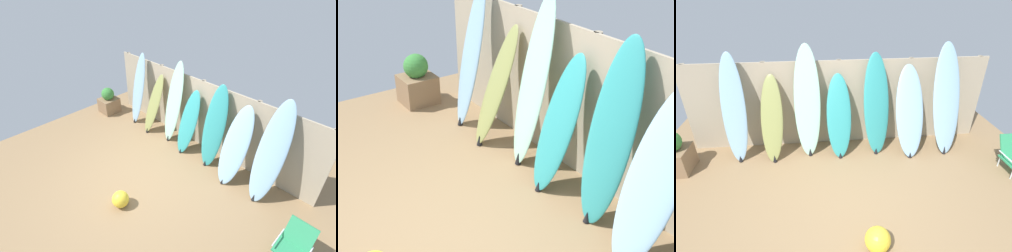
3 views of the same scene
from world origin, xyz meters
TOP-DOWN VIEW (x-y plane):
  - ground at (0.00, 0.00)m, footprint 7.68×7.68m
  - fence_back at (-0.00, 2.01)m, footprint 6.08×0.11m
  - surfboard_skyblue_0 at (-2.00, 1.63)m, footprint 0.47×0.55m
  - surfboard_olive_1 at (-1.33, 1.61)m, footprint 0.48×0.72m
  - surfboard_seafoam_2 at (-0.64, 1.68)m, footprint 0.55×0.54m
  - surfboard_teal_3 at (-0.04, 1.59)m, footprint 0.49×0.62m
  - surfboard_teal_4 at (0.70, 1.63)m, footprint 0.58×0.59m
  - surfboard_skyblue_5 at (1.35, 1.52)m, footprint 0.58×0.77m
  - surfboard_skyblue_6 at (2.08, 1.57)m, footprint 0.58×0.76m
  - beach_chair at (3.14, 0.67)m, footprint 0.50×0.58m
  - planter_box at (-3.09, 1.26)m, footprint 0.51×0.54m
  - beach_ball at (0.25, -0.75)m, footprint 0.34×0.34m

SIDE VIEW (x-z plane):
  - ground at x=0.00m, z-range 0.00..0.00m
  - beach_ball at x=0.25m, z-range 0.00..0.34m
  - beach_chair at x=3.14m, z-range 0.01..0.63m
  - planter_box at x=-3.09m, z-range -0.05..0.76m
  - surfboard_teal_3 at x=-0.04m, z-range -0.01..1.59m
  - surfboard_olive_1 at x=-1.33m, z-range -0.01..1.60m
  - surfboard_skyblue_5 at x=1.35m, z-range -0.01..1.74m
  - fence_back at x=0.00m, z-range 0.00..1.80m
  - surfboard_teal_4 at x=0.70m, z-range -0.01..1.98m
  - surfboard_skyblue_0 at x=-2.00m, z-range -0.01..2.04m
  - surfboard_skyblue_6 at x=2.08m, z-range -0.01..2.13m
  - surfboard_seafoam_2 at x=-0.64m, z-range -0.01..2.15m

